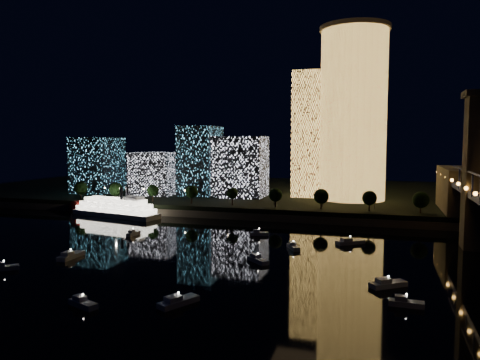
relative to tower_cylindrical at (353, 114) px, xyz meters
name	(u,v)px	position (x,y,z in m)	size (l,w,h in m)	color
ground	(240,275)	(-20.54, -125.59, -47.33)	(520.00, 520.00, 0.00)	black
far_bank	(319,195)	(-20.54, 34.41, -44.83)	(420.00, 160.00, 5.00)	black
seawall	(295,218)	(-20.54, -43.59, -45.83)	(420.00, 6.00, 3.00)	#6B5E4C
tower_cylindrical	(353,114)	(0.00, 0.00, 0.00)	(34.00, 34.00, 84.41)	gold
tower_rectangular	(314,135)	(-20.42, 8.60, -9.96)	(20.34, 20.34, 64.73)	gold
midrise_blocks	(174,166)	(-94.00, -5.37, -26.69)	(107.65, 30.07, 36.95)	silver
riverboat	(112,208)	(-103.25, -52.95, -43.68)	(48.20, 19.12, 14.24)	silver
motorboats	(227,263)	(-26.66, -117.59, -46.52)	(108.70, 85.55, 2.78)	silver
esplanade_trees	(232,193)	(-50.58, -37.59, -36.86)	(166.72, 6.82, 8.91)	black
street_lamps	(228,195)	(-54.54, -31.59, -38.31)	(132.70, 0.70, 5.65)	black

